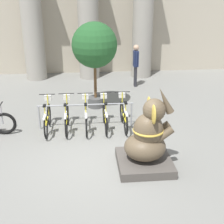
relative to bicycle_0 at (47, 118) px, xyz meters
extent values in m
plane|color=slate|center=(1.41, -1.85, -0.41)|extent=(60.00, 60.00, 0.00)
cube|color=#B2A893|center=(1.41, 6.75, 2.59)|extent=(20.00, 0.20, 6.00)
cylinder|color=gray|center=(-1.06, 5.75, 2.09)|extent=(0.93, 0.93, 5.00)
cylinder|color=gray|center=(1.41, 5.75, 2.09)|extent=(0.93, 0.93, 5.00)
cylinder|color=gray|center=(3.88, 5.75, 2.09)|extent=(0.93, 0.93, 5.00)
cylinder|color=gray|center=(-0.25, 0.10, -0.03)|extent=(0.05, 0.05, 0.75)
cylinder|color=gray|center=(2.55, 0.10, -0.03)|extent=(0.05, 0.05, 0.75)
cylinder|color=gray|center=(1.15, 0.10, 0.34)|extent=(2.90, 0.04, 0.04)
torus|color=black|center=(0.00, 0.44, -0.07)|extent=(0.05, 0.68, 0.68)
torus|color=black|center=(0.00, -0.52, -0.07)|extent=(0.05, 0.68, 0.68)
cube|color=yellow|center=(0.00, -0.04, -0.02)|extent=(0.04, 0.86, 0.04)
cube|color=silver|center=(0.00, -0.52, 0.29)|extent=(0.06, 0.56, 0.03)
cylinder|color=yellow|center=(0.00, -0.42, 0.23)|extent=(0.03, 0.03, 0.60)
cube|color=black|center=(0.00, -0.42, 0.55)|extent=(0.08, 0.18, 0.04)
cylinder|color=yellow|center=(0.00, 0.40, 0.27)|extent=(0.03, 0.03, 0.67)
cylinder|color=black|center=(0.00, 0.40, 0.61)|extent=(0.48, 0.03, 0.03)
cube|color=silver|center=(0.00, 0.50, 0.47)|extent=(0.20, 0.16, 0.14)
torus|color=black|center=(0.58, 0.46, -0.07)|extent=(0.05, 0.68, 0.68)
torus|color=black|center=(0.58, -0.50, -0.07)|extent=(0.05, 0.68, 0.68)
cube|color=yellow|center=(0.58, -0.02, -0.02)|extent=(0.04, 0.86, 0.04)
cube|color=silver|center=(0.58, -0.50, 0.29)|extent=(0.06, 0.56, 0.03)
cylinder|color=yellow|center=(0.58, -0.40, 0.23)|extent=(0.03, 0.03, 0.60)
cube|color=black|center=(0.58, -0.40, 0.55)|extent=(0.08, 0.18, 0.04)
cylinder|color=yellow|center=(0.58, 0.42, 0.27)|extent=(0.03, 0.03, 0.67)
cylinder|color=black|center=(0.58, 0.42, 0.61)|extent=(0.48, 0.03, 0.03)
cube|color=silver|center=(0.58, 0.52, 0.47)|extent=(0.20, 0.16, 0.14)
torus|color=black|center=(1.15, 0.44, -0.07)|extent=(0.05, 0.68, 0.68)
torus|color=black|center=(1.15, -0.52, -0.07)|extent=(0.05, 0.68, 0.68)
cube|color=yellow|center=(1.15, -0.04, -0.02)|extent=(0.04, 0.86, 0.04)
cube|color=silver|center=(1.15, -0.52, 0.29)|extent=(0.06, 0.56, 0.03)
cylinder|color=yellow|center=(1.15, -0.42, 0.23)|extent=(0.03, 0.03, 0.60)
cube|color=black|center=(1.15, -0.42, 0.55)|extent=(0.08, 0.18, 0.04)
cylinder|color=yellow|center=(1.15, 0.40, 0.27)|extent=(0.03, 0.03, 0.67)
cylinder|color=black|center=(1.15, 0.40, 0.61)|extent=(0.48, 0.03, 0.03)
cube|color=silver|center=(1.15, 0.50, 0.47)|extent=(0.20, 0.16, 0.14)
torus|color=black|center=(1.73, 0.46, -0.07)|extent=(0.05, 0.68, 0.68)
torus|color=black|center=(1.73, -0.50, -0.07)|extent=(0.05, 0.68, 0.68)
cube|color=yellow|center=(1.73, -0.02, -0.02)|extent=(0.04, 0.86, 0.04)
cube|color=silver|center=(1.73, -0.50, 0.29)|extent=(0.06, 0.56, 0.03)
cylinder|color=yellow|center=(1.73, -0.40, 0.23)|extent=(0.03, 0.03, 0.60)
cube|color=black|center=(1.73, -0.40, 0.55)|extent=(0.08, 0.18, 0.04)
cylinder|color=yellow|center=(1.73, 0.42, 0.27)|extent=(0.03, 0.03, 0.67)
cylinder|color=black|center=(1.73, 0.42, 0.61)|extent=(0.48, 0.03, 0.03)
cube|color=silver|center=(1.73, 0.52, 0.47)|extent=(0.20, 0.16, 0.14)
torus|color=black|center=(2.30, 0.46, -0.07)|extent=(0.05, 0.68, 0.68)
torus|color=black|center=(2.30, -0.50, -0.07)|extent=(0.05, 0.68, 0.68)
cube|color=yellow|center=(2.30, -0.02, -0.02)|extent=(0.04, 0.86, 0.04)
cube|color=silver|center=(2.30, -0.50, 0.29)|extent=(0.06, 0.56, 0.03)
cylinder|color=yellow|center=(2.30, -0.40, 0.23)|extent=(0.03, 0.03, 0.60)
cube|color=black|center=(2.30, -0.40, 0.55)|extent=(0.08, 0.18, 0.04)
cylinder|color=yellow|center=(2.30, 0.42, 0.27)|extent=(0.03, 0.03, 0.67)
cylinder|color=black|center=(2.30, 0.42, 0.61)|extent=(0.48, 0.03, 0.03)
cube|color=silver|center=(2.30, 0.52, 0.47)|extent=(0.20, 0.16, 0.14)
cube|color=#4C4742|center=(2.52, -2.26, -0.30)|extent=(1.29, 1.29, 0.21)
ellipsoid|color=brown|center=(2.52, -2.26, 0.12)|extent=(1.00, 0.88, 0.65)
ellipsoid|color=brown|center=(2.58, -2.26, 0.56)|extent=(0.70, 0.65, 0.82)
sphere|color=brown|center=(2.70, -2.26, 1.06)|extent=(0.53, 0.53, 0.53)
ellipsoid|color=gold|center=(2.63, -2.00, 1.06)|extent=(0.08, 0.38, 0.45)
ellipsoid|color=gold|center=(2.63, -2.53, 1.06)|extent=(0.08, 0.38, 0.45)
cone|color=brown|center=(2.93, -2.26, 1.29)|extent=(0.45, 0.19, 0.66)
cylinder|color=brown|center=(2.90, -2.12, 0.48)|extent=(0.52, 0.18, 0.47)
cylinder|color=brown|center=(2.90, -2.41, 0.48)|extent=(0.52, 0.18, 0.47)
torus|color=gold|center=(2.58, -2.26, 0.56)|extent=(0.73, 0.73, 0.05)
torus|color=black|center=(-1.23, -0.15, -0.07)|extent=(0.68, 0.09, 0.68)
cylinder|color=#99999E|center=(-1.28, -0.15, 0.21)|extent=(0.04, 0.04, 0.56)
cylinder|color=black|center=(-1.28, -0.15, 0.51)|extent=(0.03, 0.55, 0.03)
cylinder|color=#28282D|center=(3.34, 4.25, 0.03)|extent=(0.11, 0.11, 0.88)
cylinder|color=#28282D|center=(3.34, 4.08, 0.03)|extent=(0.11, 0.11, 0.88)
cube|color=#1E284C|center=(3.34, 4.16, 0.80)|extent=(0.20, 0.32, 0.66)
sphere|color=tan|center=(3.34, 4.16, 1.26)|extent=(0.24, 0.24, 0.24)
cylinder|color=#1E284C|center=(3.34, 4.36, 0.83)|extent=(0.07, 0.07, 0.59)
cylinder|color=#1E284C|center=(3.34, 3.96, 0.83)|extent=(0.07, 0.07, 0.59)
cylinder|color=#4C4C4C|center=(1.52, 1.85, -0.23)|extent=(0.57, 0.57, 0.36)
cylinder|color=brown|center=(1.52, 1.85, 0.57)|extent=(0.10, 0.10, 1.24)
sphere|color=#235628|center=(1.52, 1.85, 1.81)|extent=(1.55, 1.55, 1.55)
camera|label=1|loc=(1.14, -8.70, 3.70)|focal=50.00mm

